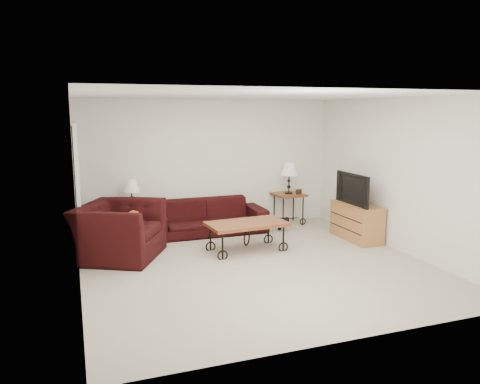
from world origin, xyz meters
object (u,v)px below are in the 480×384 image
(sofa, at_px, (208,217))
(tv_stand, at_px, (356,222))
(coffee_table, at_px, (247,237))
(television, at_px, (357,189))
(armchair, at_px, (119,231))
(side_table_left, at_px, (133,223))
(side_table_right, at_px, (288,209))
(lamp_right, at_px, (289,178))
(lamp_left, at_px, (132,195))
(backpack, at_px, (280,218))

(sofa, relative_size, tv_stand, 2.03)
(coffee_table, relative_size, television, 1.33)
(coffee_table, xyz_separation_m, tv_stand, (2.10, 0.00, 0.08))
(armchair, relative_size, television, 1.37)
(side_table_left, relative_size, side_table_right, 0.85)
(side_table_left, xyz_separation_m, tv_stand, (3.76, -1.47, 0.06))
(armchair, bearing_deg, tv_stand, -67.10)
(armchair, bearing_deg, lamp_right, -44.29)
(side_table_right, height_order, lamp_left, lamp_left)
(lamp_left, relative_size, lamp_right, 0.85)
(sofa, distance_m, coffee_table, 1.33)
(side_table_left, distance_m, lamp_right, 3.19)
(side_table_left, xyz_separation_m, television, (3.74, -1.47, 0.66))
(lamp_left, bearing_deg, backpack, -9.18)
(lamp_right, distance_m, armchair, 3.67)
(television, bearing_deg, side_table_left, -111.43)
(sofa, distance_m, backpack, 1.39)
(television, bearing_deg, backpack, -135.30)
(side_table_right, relative_size, tv_stand, 0.58)
(coffee_table, xyz_separation_m, backpack, (1.06, 1.03, 0.00))
(side_table_right, bearing_deg, coffee_table, -134.71)
(side_table_left, bearing_deg, television, -21.43)
(side_table_left, bearing_deg, lamp_left, 0.00)
(tv_stand, bearing_deg, backpack, 135.26)
(sofa, xyz_separation_m, backpack, (1.36, -0.26, -0.07))
(side_table_left, height_order, side_table_right, side_table_right)
(backpack, bearing_deg, lamp_right, 26.24)
(backpack, bearing_deg, armchair, 170.67)
(lamp_left, bearing_deg, tv_stand, -21.33)
(side_table_right, distance_m, television, 1.71)
(coffee_table, height_order, television, television)
(side_table_right, relative_size, lamp_right, 1.00)
(lamp_left, xyz_separation_m, armchair, (-0.34, -1.12, -0.37))
(armchair, height_order, tv_stand, armchair)
(armchair, distance_m, television, 4.13)
(television, relative_size, backpack, 1.97)
(lamp_left, distance_m, lamp_right, 3.12)
(side_table_right, xyz_separation_m, backpack, (-0.40, -0.44, -0.07))
(tv_stand, bearing_deg, coffee_table, -179.96)
(tv_stand, distance_m, backpack, 1.46)
(sofa, relative_size, lamp_right, 3.48)
(side_table_right, bearing_deg, sofa, -174.16)
(armchair, xyz_separation_m, tv_stand, (4.11, -0.35, -0.11))
(coffee_table, bearing_deg, tv_stand, 0.04)
(side_table_left, bearing_deg, armchair, -106.92)
(television, xyz_separation_m, backpack, (-1.02, 1.03, -0.68))
(armchair, height_order, backpack, armchair)
(sofa, bearing_deg, lamp_right, 5.84)
(side_table_left, relative_size, lamp_left, 1.00)
(sofa, distance_m, armchair, 1.95)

